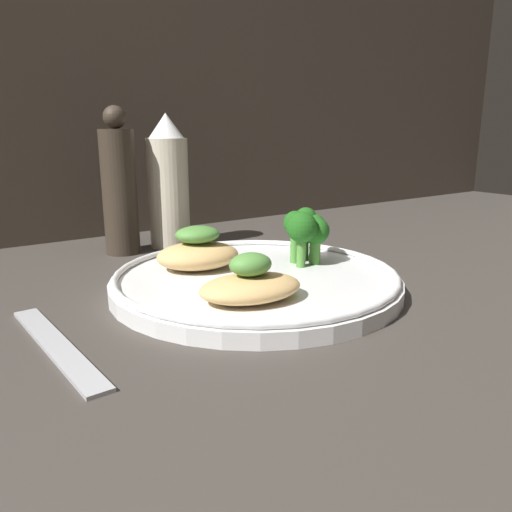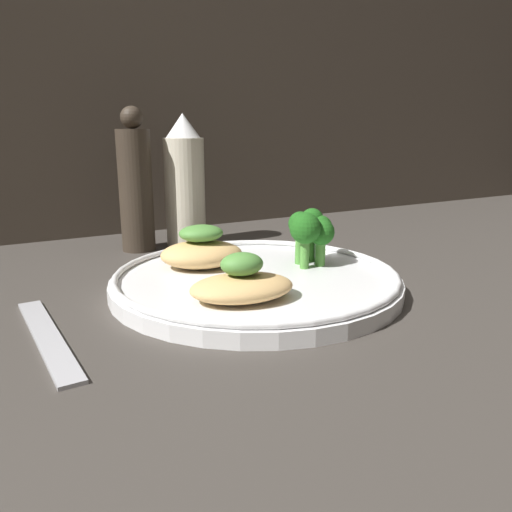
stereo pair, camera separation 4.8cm
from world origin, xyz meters
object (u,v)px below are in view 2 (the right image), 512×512
object	(u,v)px
sauce_bottle	(185,184)
pepper_grinder	(136,186)
plate	(256,280)
broccoli_bunch	(311,230)

from	to	relation	value
sauce_bottle	pepper_grinder	world-z (taller)	pepper_grinder
plate	broccoli_bunch	distance (cm)	8.17
broccoli_bunch	sauce_bottle	distance (cm)	21.99
plate	broccoli_bunch	xyz separation A→B (cm)	(6.98, 0.78, 4.19)
broccoli_bunch	sauce_bottle	size ratio (longest dim) A/B	0.34
plate	sauce_bottle	xyz separation A→B (cm)	(1.37, 21.82, 7.24)
plate	broccoli_bunch	world-z (taller)	broccoli_bunch
plate	pepper_grinder	bearing A→B (deg)	103.42
sauce_bottle	pepper_grinder	bearing A→B (deg)	180.00
plate	pepper_grinder	xyz separation A→B (cm)	(-5.20, 21.82, 7.26)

